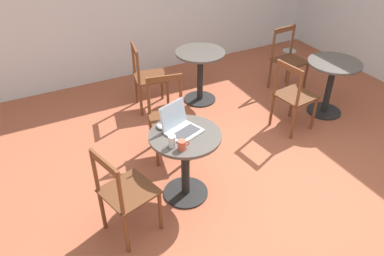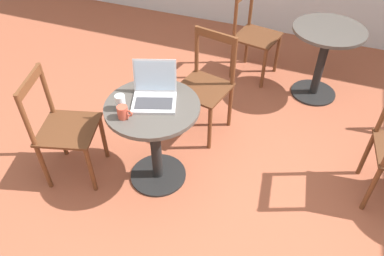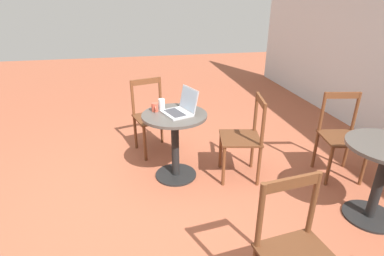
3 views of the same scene
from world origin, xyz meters
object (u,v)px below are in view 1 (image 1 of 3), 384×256
object	(u,v)px
chair_near_left	(125,194)
mouse	(160,127)
chair_near_back	(168,118)
chair_mid_left	(293,97)
chair_far_left	(148,77)
mug	(182,145)
cafe_table_mid	(331,78)
cafe_table_near	(185,153)
chair_mid_back	(288,60)
cafe_table_far	(200,67)
drinking_glass	(172,141)
laptop	(181,126)

from	to	relation	value
chair_near_left	mouse	world-z (taller)	chair_near_left
chair_near_back	chair_mid_left	distance (m)	1.57
chair_far_left	chair_near_back	bearing A→B (deg)	-98.99
chair_mid_left	chair_near_back	bearing A→B (deg)	170.52
mug	cafe_table_mid	bearing A→B (deg)	16.30
mouse	chair_far_left	bearing A→B (deg)	73.14
chair_near_left	mug	size ratio (longest dim) A/B	8.35
chair_near_left	chair_mid_left	xyz separation A→B (m)	(2.37, 0.66, 0.00)
cafe_table_near	chair_near_left	world-z (taller)	chair_near_left
mouse	mug	distance (m)	0.39
chair_mid_back	chair_near_left	bearing A→B (deg)	-152.91
chair_near_back	mug	xyz separation A→B (m)	(-0.27, -0.91, 0.32)
cafe_table_near	chair_near_left	size ratio (longest dim) A/B	0.81
cafe_table_mid	cafe_table_far	distance (m)	1.73
mug	chair_mid_left	bearing A→B (deg)	19.65
cafe_table_near	chair_near_back	distance (m)	0.74
drinking_glass	mouse	bearing A→B (deg)	86.54
mug	chair_near_back	bearing A→B (deg)	73.70
chair_near_back	cafe_table_near	bearing A→B (deg)	-101.48
mug	cafe_table_near	bearing A→B (deg)	57.45
laptop	mug	bearing A→B (deg)	-113.39
cafe_table_mid	cafe_table_far	xyz separation A→B (m)	(-1.36, 1.07, 0.00)
chair_near_left	laptop	distance (m)	0.79
cafe_table_far	drinking_glass	distance (m)	2.13
cafe_table_far	cafe_table_near	bearing A→B (deg)	-122.55
chair_near_back	mug	world-z (taller)	chair_near_back
chair_near_left	laptop	size ratio (longest dim) A/B	2.37
mouse	mug	size ratio (longest dim) A/B	0.91
laptop	mug	xyz separation A→B (m)	(-0.11, -0.25, -0.01)
cafe_table_near	chair_near_back	xyz separation A→B (m)	(0.15, 0.72, -0.06)
chair_mid_left	chair_far_left	size ratio (longest dim) A/B	1.00
laptop	mouse	world-z (taller)	laptop
cafe_table_mid	chair_near_back	world-z (taller)	chair_near_back
chair_far_left	chair_mid_left	bearing A→B (deg)	-43.06
chair_near_left	chair_mid_back	distance (m)	3.38
cafe_table_far	chair_near_left	bearing A→B (deg)	-133.24
cafe_table_near	chair_far_left	distance (m)	1.79
cafe_table_far	laptop	xyz separation A→B (m)	(-1.04, -1.56, 0.27)
cafe_table_far	chair_near_back	size ratio (longest dim) A/B	0.81
cafe_table_near	chair_near_left	distance (m)	0.70
cafe_table_mid	chair_mid_left	xyz separation A→B (m)	(-0.70, -0.09, -0.06)
cafe_table_near	chair_near_back	bearing A→B (deg)	78.52
cafe_table_mid	chair_mid_back	size ratio (longest dim) A/B	0.81
chair_near_back	chair_near_left	bearing A→B (deg)	-131.83
mouse	chair_mid_left	bearing A→B (deg)	8.01
chair_mid_back	mouse	size ratio (longest dim) A/B	9.15
chair_mid_back	laptop	world-z (taller)	laptop
chair_near_back	drinking_glass	xyz separation A→B (m)	(-0.33, -0.83, 0.33)
cafe_table_mid	chair_mid_left	distance (m)	0.70
cafe_table_mid	chair_near_left	world-z (taller)	chair_near_left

